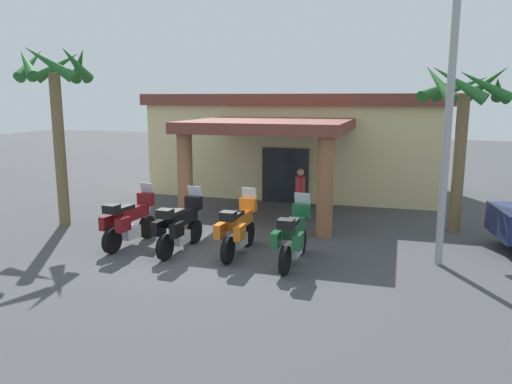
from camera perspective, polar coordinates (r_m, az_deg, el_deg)
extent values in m
plane|color=#424244|center=(13.04, -4.69, -6.91)|extent=(80.00, 80.00, 0.00)
cube|color=beige|center=(21.29, 5.01, 5.06)|extent=(11.89, 5.58, 3.68)
cube|color=#1E2328|center=(18.89, 3.40, 1.93)|extent=(1.80, 0.18, 2.10)
cube|color=brown|center=(16.42, 1.60, 7.72)|extent=(5.38, 5.04, 0.35)
cylinder|color=brown|center=(15.45, -8.20, 1.35)|extent=(0.47, 0.47, 2.90)
cylinder|color=brown|center=(14.21, 7.99, 0.54)|extent=(0.47, 0.47, 2.90)
cube|color=brown|center=(21.19, 5.11, 10.62)|extent=(12.30, 6.00, 0.44)
cylinder|color=black|center=(14.49, -12.47, -3.96)|extent=(0.18, 0.67, 0.66)
cylinder|color=black|center=(13.31, -16.34, -5.47)|extent=(0.18, 0.67, 0.66)
cube|color=silver|center=(13.86, -14.39, -4.55)|extent=(0.36, 0.58, 0.32)
cube|color=maroon|center=(13.86, -14.12, -2.37)|extent=(0.37, 1.17, 0.34)
cube|color=black|center=(13.54, -15.05, -1.76)|extent=(0.32, 0.62, 0.10)
cube|color=maroon|center=(14.29, -12.65, -0.79)|extent=(0.45, 0.27, 0.36)
cube|color=#B2BCC6|center=(14.31, -12.51, 0.36)|extent=(0.41, 0.14, 0.36)
cube|color=maroon|center=(13.47, -16.89, -3.41)|extent=(0.21, 0.45, 0.36)
cube|color=maroon|center=(13.15, -15.14, -3.66)|extent=(0.21, 0.45, 0.36)
cube|color=black|center=(13.15, -16.39, -1.89)|extent=(0.38, 0.34, 0.22)
cylinder|color=black|center=(13.78, -7.12, -4.56)|extent=(0.16, 0.66, 0.66)
cylinder|color=black|center=(12.49, -10.49, -6.28)|extent=(0.16, 0.66, 0.66)
cube|color=silver|center=(13.09, -8.78, -5.24)|extent=(0.34, 0.57, 0.32)
cube|color=black|center=(13.09, -8.52, -2.92)|extent=(0.34, 1.16, 0.34)
cube|color=black|center=(12.74, -9.32, -2.31)|extent=(0.30, 0.61, 0.10)
cube|color=black|center=(13.57, -7.24, -1.23)|extent=(0.45, 0.25, 0.36)
cube|color=#B2BCC6|center=(13.58, -7.11, -0.01)|extent=(0.40, 0.13, 0.36)
cube|color=black|center=(12.63, -11.21, -4.08)|extent=(0.19, 0.45, 0.36)
cube|color=black|center=(12.36, -9.17, -4.33)|extent=(0.19, 0.45, 0.36)
cube|color=black|center=(12.31, -10.50, -2.47)|extent=(0.37, 0.33, 0.22)
cylinder|color=black|center=(13.45, -0.88, -4.85)|extent=(0.15, 0.66, 0.66)
cylinder|color=black|center=(12.05, -3.29, -6.74)|extent=(0.15, 0.66, 0.66)
cube|color=silver|center=(12.71, -2.06, -5.60)|extent=(0.33, 0.57, 0.32)
cube|color=orange|center=(12.71, -1.84, -3.22)|extent=(0.32, 1.16, 0.34)
cube|color=black|center=(12.34, -2.40, -2.60)|extent=(0.29, 0.61, 0.10)
cube|color=orange|center=(13.23, -0.92, -1.45)|extent=(0.44, 0.25, 0.36)
cube|color=#B2BCC6|center=(13.25, -0.81, -0.20)|extent=(0.40, 0.13, 0.36)
cube|color=orange|center=(12.16, -4.20, -4.48)|extent=(0.19, 0.44, 0.36)
cube|color=orange|center=(11.98, -1.89, -4.69)|extent=(0.19, 0.44, 0.36)
cube|color=black|center=(11.87, -3.25, -2.80)|extent=(0.37, 0.33, 0.22)
cylinder|color=black|center=(12.76, 5.24, -5.76)|extent=(0.14, 0.66, 0.66)
cylinder|color=black|center=(11.33, 3.38, -7.90)|extent=(0.14, 0.66, 0.66)
cube|color=silver|center=(12.01, 4.34, -6.62)|extent=(0.32, 0.56, 0.32)
cube|color=#19512D|center=(12.01, 4.56, -4.09)|extent=(0.31, 1.15, 0.34)
cube|color=black|center=(11.62, 4.14, -3.47)|extent=(0.28, 0.60, 0.10)
cube|color=#19512D|center=(12.53, 5.29, -2.19)|extent=(0.44, 0.24, 0.36)
cube|color=#B2BCC6|center=(12.55, 5.40, -0.87)|extent=(0.40, 0.12, 0.36)
cube|color=#19512D|center=(11.41, 2.34, -5.49)|extent=(0.18, 0.44, 0.36)
cube|color=#19512D|center=(11.28, 4.89, -5.72)|extent=(0.18, 0.44, 0.36)
cube|color=black|center=(11.14, 3.49, -3.72)|extent=(0.36, 0.32, 0.22)
cylinder|color=brown|center=(16.27, 4.96, -1.77)|extent=(0.14, 0.14, 0.85)
cylinder|color=brown|center=(16.12, 5.26, -1.90)|extent=(0.14, 0.14, 0.85)
cylinder|color=#B23333|center=(16.05, 5.15, 0.71)|extent=(0.32, 0.32, 0.61)
cylinder|color=#B23333|center=(16.24, 4.79, 0.94)|extent=(0.09, 0.09, 0.57)
cylinder|color=#B23333|center=(15.86, 5.53, 0.69)|extent=(0.09, 0.09, 0.57)
sphere|color=tan|center=(15.98, 5.18, 2.29)|extent=(0.23, 0.23, 0.23)
cylinder|color=brown|center=(15.74, 22.45, 3.02)|extent=(0.34, 0.34, 4.10)
cone|color=#236028|center=(15.59, 26.19, 10.76)|extent=(0.58, 1.76, 0.82)
cone|color=#236028|center=(16.29, 25.01, 11.28)|extent=(1.43, 1.37, 1.22)
cone|color=#236028|center=(16.46, 22.49, 11.13)|extent=(1.74, 0.57, 0.94)
cone|color=#236028|center=(16.11, 20.47, 11.19)|extent=(1.32, 1.60, 0.86)
cone|color=#236028|center=(15.16, 20.41, 11.80)|extent=(1.14, 1.54, 1.28)
cone|color=#236028|center=(14.80, 22.38, 11.61)|extent=(1.66, 0.78, 1.21)
cone|color=#236028|center=(14.94, 24.96, 11.17)|extent=(1.63, 1.20, 1.03)
cylinder|color=brown|center=(16.46, -21.77, 4.47)|extent=(0.34, 0.34, 4.73)
cone|color=#236028|center=(15.99, -20.17, 13.79)|extent=(0.51, 1.48, 1.12)
cone|color=#236028|center=(16.55, -19.80, 13.69)|extent=(1.35, 1.20, 1.12)
cone|color=#236028|center=(17.15, -21.99, 13.38)|extent=(1.44, 1.07, 1.08)
cone|color=#236028|center=(16.81, -24.67, 13.35)|extent=(0.60, 1.47, 1.16)
cone|color=#236028|center=(16.22, -25.04, 13.38)|extent=(1.41, 1.10, 1.11)
cone|color=#236028|center=(15.67, -22.91, 13.69)|extent=(1.42, 1.06, 1.13)
cylinder|color=#99999E|center=(12.27, 21.29, 6.40)|extent=(0.18, 0.18, 6.35)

